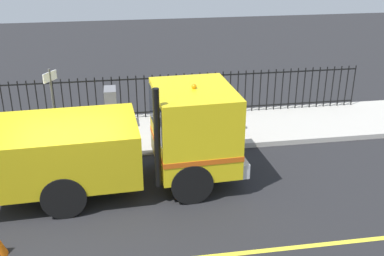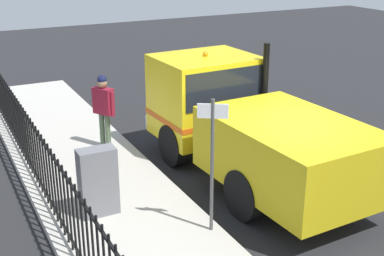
{
  "view_description": "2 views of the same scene",
  "coord_description": "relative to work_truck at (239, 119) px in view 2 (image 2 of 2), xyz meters",
  "views": [
    {
      "loc": [
        -9.6,
        -1.11,
        5.68
      ],
      "look_at": [
        1.62,
        -2.95,
        0.85
      ],
      "focal_mm": 43.55,
      "sensor_mm": 36.0,
      "label": 1
    },
    {
      "loc": [
        5.97,
        7.45,
        4.9
      ],
      "look_at": [
        1.22,
        -1.85,
        1.07
      ],
      "focal_mm": 48.88,
      "sensor_mm": 36.0,
      "label": 2
    }
  ],
  "objects": [
    {
      "name": "lane_marking",
      "position": [
        -2.93,
        1.41,
        -1.28
      ],
      "size": [
        0.12,
        18.98,
        0.01
      ],
      "primitive_type": "cube",
      "color": "yellow",
      "rests_on": "ground"
    },
    {
      "name": "ground_plane",
      "position": [
        -0.32,
        1.41,
        -1.28
      ],
      "size": [
        46.39,
        46.39,
        0.0
      ],
      "primitive_type": "plane",
      "color": "#232326",
      "rests_on": "ground"
    },
    {
      "name": "work_truck",
      "position": [
        0.0,
        0.0,
        0.0
      ],
      "size": [
        2.47,
        5.91,
        2.74
      ],
      "rotation": [
        0.0,
        0.0,
        3.19
      ],
      "color": "yellow",
      "rests_on": "ground"
    },
    {
      "name": "worker_standing",
      "position": [
        2.18,
        -2.47,
        -0.05
      ],
      "size": [
        0.44,
        0.57,
        1.77
      ],
      "rotation": [
        0.0,
        0.0,
        2.09
      ],
      "color": "maroon",
      "rests_on": "sidewalk_slab"
    },
    {
      "name": "iron_fence",
      "position": [
        4.06,
        1.41,
        -0.42
      ],
      "size": [
        0.04,
        17.96,
        1.4
      ],
      "color": "black",
      "rests_on": "sidewalk_slab"
    },
    {
      "name": "street_sign",
      "position": [
        1.77,
        2.01,
        0.34
      ],
      "size": [
        0.44,
        0.29,
        2.35
      ],
      "color": "#4C4C4C",
      "rests_on": "sidewalk_slab"
    },
    {
      "name": "sidewalk_slab",
      "position": [
        2.95,
        1.41,
        -1.2
      ],
      "size": [
        2.73,
        21.09,
        0.15
      ],
      "primitive_type": "cube",
      "color": "#B7B2A8",
      "rests_on": "ground"
    },
    {
      "name": "utility_cabinet",
      "position": [
        3.3,
        0.58,
        -0.5
      ],
      "size": [
        0.68,
        0.35,
        1.26
      ],
      "primitive_type": "cube",
      "color": "slate",
      "rests_on": "sidewalk_slab"
    }
  ]
}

